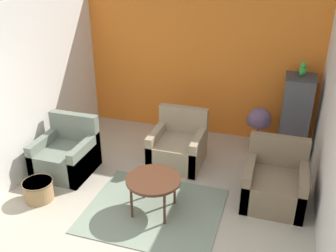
% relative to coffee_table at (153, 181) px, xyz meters
% --- Properties ---
extents(wall_back_accent, '(4.52, 0.06, 2.69)m').
position_rel_coffee_table_xyz_m(wall_back_accent, '(-0.05, 2.73, 0.86)').
color(wall_back_accent, orange).
rests_on(wall_back_accent, ground_plane).
extents(wall_left, '(0.06, 3.77, 2.69)m').
position_rel_coffee_table_xyz_m(wall_left, '(-2.28, 0.81, 0.86)').
color(wall_left, silver).
rests_on(wall_left, ground_plane).
extents(wall_right, '(0.06, 3.77, 2.69)m').
position_rel_coffee_table_xyz_m(wall_right, '(2.18, 0.81, 0.86)').
color(wall_right, silver).
rests_on(wall_right, ground_plane).
extents(area_rug, '(1.86, 1.58, 0.01)m').
position_rel_coffee_table_xyz_m(area_rug, '(-0.00, 0.00, -0.48)').
color(area_rug, gray).
rests_on(area_rug, ground_plane).
extents(coffee_table, '(0.75, 0.75, 0.53)m').
position_rel_coffee_table_xyz_m(coffee_table, '(0.00, 0.00, 0.00)').
color(coffee_table, '#472819').
rests_on(coffee_table, ground_plane).
extents(armchair_left, '(0.85, 0.86, 0.90)m').
position_rel_coffee_table_xyz_m(armchair_left, '(-1.71, 0.56, -0.20)').
color(armchair_left, slate).
rests_on(armchair_left, ground_plane).
extents(armchair_right, '(0.85, 0.86, 0.90)m').
position_rel_coffee_table_xyz_m(armchair_right, '(1.57, 0.74, -0.20)').
color(armchair_right, '#7A664C').
rests_on(armchair_right, ground_plane).
extents(armchair_middle, '(0.85, 0.86, 0.90)m').
position_rel_coffee_table_xyz_m(armchair_middle, '(-0.05, 1.38, -0.20)').
color(armchair_middle, '#9E896B').
rests_on(armchair_middle, ground_plane).
extents(birdcage, '(0.51, 0.51, 1.44)m').
position_rel_coffee_table_xyz_m(birdcage, '(1.78, 2.30, 0.23)').
color(birdcage, '#353539').
rests_on(birdcage, ground_plane).
extents(parrot, '(0.11, 0.20, 0.24)m').
position_rel_coffee_table_xyz_m(parrot, '(1.78, 2.30, 1.07)').
color(parrot, green).
rests_on(parrot, birdcage).
extents(potted_plant, '(0.43, 0.39, 0.85)m').
position_rel_coffee_table_xyz_m(potted_plant, '(1.19, 2.16, 0.08)').
color(potted_plant, brown).
rests_on(potted_plant, ground_plane).
extents(wicker_basket, '(0.44, 0.44, 0.30)m').
position_rel_coffee_table_xyz_m(wicker_basket, '(-1.69, -0.25, -0.33)').
color(wicker_basket, '#A37F51').
rests_on(wicker_basket, ground_plane).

